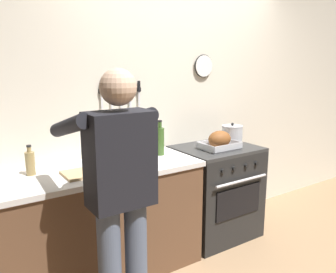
{
  "coord_description": "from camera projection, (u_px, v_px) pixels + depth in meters",
  "views": [
    {
      "loc": [
        -1.94,
        -1.41,
        1.68
      ],
      "look_at": [
        -0.44,
        0.85,
        1.11
      ],
      "focal_mm": 36.68,
      "sensor_mm": 36.0,
      "label": 1
    }
  ],
  "objects": [
    {
      "name": "wall_back",
      "position": [
        177.0,
        103.0,
        3.38
      ],
      "size": [
        6.0,
        0.13,
        2.6
      ],
      "color": "beige",
      "rests_on": "ground"
    },
    {
      "name": "counter_block",
      "position": [
        74.0,
        229.0,
        2.61
      ],
      "size": [
        2.03,
        0.65,
        0.9
      ],
      "color": "brown",
      "rests_on": "ground"
    },
    {
      "name": "stove",
      "position": [
        215.0,
        191.0,
        3.38
      ],
      "size": [
        0.76,
        0.67,
        0.9
      ],
      "color": "black",
      "rests_on": "ground"
    },
    {
      "name": "person_cook",
      "position": [
        120.0,
        189.0,
        2.04
      ],
      "size": [
        0.51,
        0.63,
        1.66
      ],
      "rotation": [
        0.0,
        0.0,
        1.6
      ],
      "color": "#4C566B",
      "rests_on": "ground"
    },
    {
      "name": "roasting_pan",
      "position": [
        220.0,
        141.0,
        3.2
      ],
      "size": [
        0.35,
        0.26,
        0.17
      ],
      "color": "#B7B7BC",
      "rests_on": "stove"
    },
    {
      "name": "stock_pot",
      "position": [
        232.0,
        134.0,
        3.43
      ],
      "size": [
        0.21,
        0.21,
        0.21
      ],
      "color": "#B7B7BC",
      "rests_on": "stove"
    },
    {
      "name": "cutting_board",
      "position": [
        89.0,
        172.0,
        2.49
      ],
      "size": [
        0.36,
        0.24,
        0.02
      ],
      "primitive_type": "cube",
      "color": "tan",
      "rests_on": "counter_block"
    },
    {
      "name": "bottle_olive_oil",
      "position": [
        160.0,
        140.0,
        2.98
      ],
      "size": [
        0.07,
        0.07,
        0.31
      ],
      "color": "#385623",
      "rests_on": "counter_block"
    },
    {
      "name": "bottle_dish_soap",
      "position": [
        136.0,
        144.0,
        3.01
      ],
      "size": [
        0.07,
        0.07,
        0.22
      ],
      "color": "#338CCC",
      "rests_on": "counter_block"
    },
    {
      "name": "bottle_vinegar",
      "position": [
        30.0,
        163.0,
        2.44
      ],
      "size": [
        0.07,
        0.07,
        0.22
      ],
      "color": "#997F4C",
      "rests_on": "counter_block"
    },
    {
      "name": "bottle_soy_sauce",
      "position": [
        114.0,
        152.0,
        2.76
      ],
      "size": [
        0.06,
        0.06,
        0.21
      ],
      "color": "black",
      "rests_on": "counter_block"
    }
  ]
}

